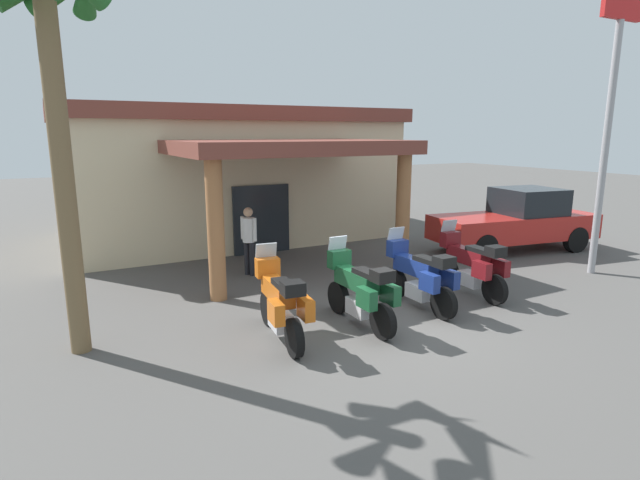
{
  "coord_description": "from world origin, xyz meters",
  "views": [
    {
      "loc": [
        -5.33,
        -7.73,
        3.64
      ],
      "look_at": [
        -0.11,
        2.41,
        1.2
      ],
      "focal_mm": 28.16,
      "sensor_mm": 36.0,
      "label": 1
    }
  ],
  "objects": [
    {
      "name": "motorcycle_orange",
      "position": [
        -2.1,
        0.09,
        0.7
      ],
      "size": [
        0.74,
        2.21,
        1.61
      ],
      "rotation": [
        0.0,
        0.0,
        1.48
      ],
      "color": "black",
      "rests_on": "ground_plane"
    },
    {
      "name": "pickup_truck_red",
      "position": [
        7.25,
        3.22,
        0.94
      ],
      "size": [
        5.41,
        2.58,
        1.95
      ],
      "rotation": [
        0.0,
        0.0,
        -0.13
      ],
      "color": "black",
      "rests_on": "ground_plane"
    },
    {
      "name": "motel_building",
      "position": [
        -0.06,
        9.82,
        2.26
      ],
      "size": [
        11.24,
        11.26,
        4.44
      ],
      "rotation": [
        0.0,
        0.0,
        0.02
      ],
      "color": "beige",
      "rests_on": "ground_plane"
    },
    {
      "name": "motorcycle_green",
      "position": [
        -0.47,
        0.04,
        0.7
      ],
      "size": [
        0.71,
        2.21,
        1.61
      ],
      "rotation": [
        0.0,
        0.0,
        1.6
      ],
      "color": "black",
      "rests_on": "ground_plane"
    },
    {
      "name": "palm_tree_roadside",
      "position": [
        -5.33,
        1.24,
        4.85
      ],
      "size": [
        1.95,
        2.05,
        6.46
      ],
      "color": "brown",
      "rests_on": "ground_plane"
    },
    {
      "name": "ground_plane",
      "position": [
        0.0,
        0.0,
        0.0
      ],
      "size": [
        80.0,
        80.0,
        0.0
      ],
      "primitive_type": "plane",
      "color": "#514F4C"
    },
    {
      "name": "roadside_sign",
      "position": [
        6.97,
        0.41,
        4.91
      ],
      "size": [
        1.4,
        0.18,
        7.4
      ],
      "color": "#99999E",
      "rests_on": "ground_plane"
    },
    {
      "name": "motorcycle_blue",
      "position": [
        1.15,
        0.3,
        0.7
      ],
      "size": [
        0.71,
        2.21,
        1.61
      ],
      "rotation": [
        0.0,
        0.0,
        1.6
      ],
      "color": "black",
      "rests_on": "ground_plane"
    },
    {
      "name": "pedestrian",
      "position": [
        -1.18,
        4.36,
        1.04
      ],
      "size": [
        0.32,
        0.48,
        1.78
      ],
      "rotation": [
        0.0,
        0.0,
        3.61
      ],
      "color": "black",
      "rests_on": "ground_plane"
    },
    {
      "name": "motorcycle_maroon",
      "position": [
        2.78,
        0.49,
        0.7
      ],
      "size": [
        0.72,
        2.21,
        1.61
      ],
      "rotation": [
        0.0,
        0.0,
        1.53
      ],
      "color": "black",
      "rests_on": "ground_plane"
    }
  ]
}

